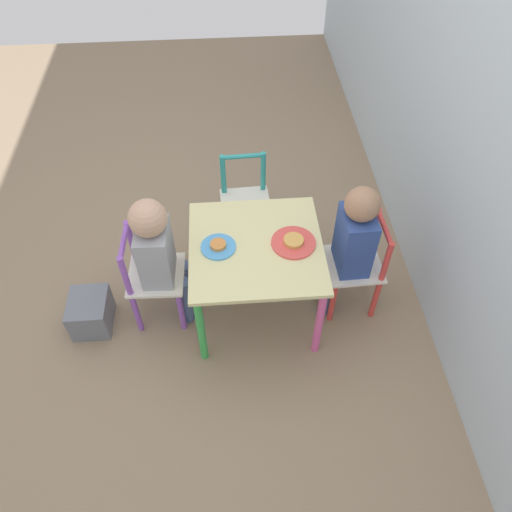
{
  "coord_description": "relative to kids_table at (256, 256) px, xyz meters",
  "views": [
    {
      "loc": [
        1.48,
        -0.11,
        2.1
      ],
      "look_at": [
        0.0,
        0.0,
        0.4
      ],
      "focal_mm": 35.0,
      "sensor_mm": 36.0,
      "label": 1
    }
  ],
  "objects": [
    {
      "name": "ground_plane",
      "position": [
        0.0,
        0.0,
        -0.4
      ],
      "size": [
        6.0,
        6.0,
        0.0
      ],
      "primitive_type": "plane",
      "color": "#8C755B"
    },
    {
      "name": "child_front",
      "position": [
        -0.02,
        -0.43,
        0.05
      ],
      "size": [
        0.21,
        0.22,
        0.74
      ],
      "rotation": [
        0.0,
        0.0,
        -3.18
      ],
      "color": "#4C608E",
      "rests_on": "ground_plane"
    },
    {
      "name": "storage_bin",
      "position": [
        0.03,
        -0.81,
        -0.31
      ],
      "size": [
        0.22,
        0.18,
        0.18
      ],
      "color": "slate",
      "rests_on": "ground_plane"
    },
    {
      "name": "plate_front",
      "position": [
        -0.0,
        -0.17,
        0.08
      ],
      "size": [
        0.16,
        0.16,
        0.03
      ],
      "color": "#4C9EE0",
      "rests_on": "kids_table"
    },
    {
      "name": "child_back",
      "position": [
        -0.01,
        0.43,
        0.04
      ],
      "size": [
        0.2,
        0.21,
        0.75
      ],
      "rotation": [
        0.0,
        0.0,
        0.03
      ],
      "color": "#4C608E",
      "rests_on": "ground_plane"
    },
    {
      "name": "chair_teal",
      "position": [
        -0.49,
        -0.02,
        -0.14
      ],
      "size": [
        0.27,
        0.27,
        0.53
      ],
      "rotation": [
        0.0,
        0.0,
        -4.67
      ],
      "color": "silver",
      "rests_on": "ground_plane"
    },
    {
      "name": "chair_red",
      "position": [
        -0.01,
        0.49,
        -0.14
      ],
      "size": [
        0.27,
        0.27,
        0.53
      ],
      "rotation": [
        0.0,
        0.0,
        0.03
      ],
      "color": "silver",
      "rests_on": "ground_plane"
    },
    {
      "name": "chair_purple",
      "position": [
        -0.02,
        -0.49,
        -0.14
      ],
      "size": [
        0.27,
        0.27,
        0.53
      ],
      "rotation": [
        0.0,
        0.0,
        -3.18
      ],
      "color": "silver",
      "rests_on": "ground_plane"
    },
    {
      "name": "plate_back",
      "position": [
        0.0,
        0.17,
        0.08
      ],
      "size": [
        0.2,
        0.2,
        0.03
      ],
      "color": "#E54C47",
      "rests_on": "kids_table"
    },
    {
      "name": "kids_table",
      "position": [
        0.0,
        0.0,
        0.0
      ],
      "size": [
        0.59,
        0.59,
        0.47
      ],
      "color": "beige",
      "rests_on": "ground_plane"
    }
  ]
}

